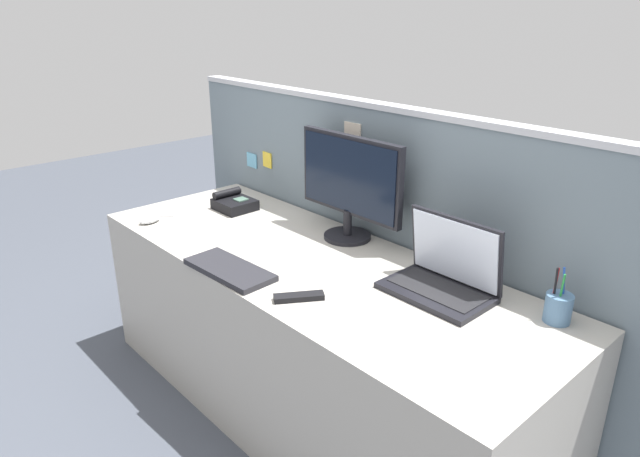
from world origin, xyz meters
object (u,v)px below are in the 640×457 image
desktop_monitor (350,182)px  tv_remote (299,297)px  cell_phone_white_slab (170,211)px  laptop (444,273)px  pen_cup (558,307)px  computer_mouse_right_hand (150,220)px  keyboard_main (230,270)px  desk_phone (234,203)px

desktop_monitor → tv_remote: 0.63m
cell_phone_white_slab → desktop_monitor: bearing=-21.7°
desktop_monitor → cell_phone_white_slab: bearing=-152.8°
laptop → pen_cup: size_ratio=1.99×
computer_mouse_right_hand → tv_remote: bearing=-3.4°
laptop → computer_mouse_right_hand: bearing=-161.3°
desktop_monitor → pen_cup: (0.93, -0.01, -0.20)m
pen_cup → cell_phone_white_slab: (-1.72, -0.40, -0.04)m
desktop_monitor → laptop: desktop_monitor is taller
computer_mouse_right_hand → pen_cup: (1.66, 0.54, 0.03)m
laptop → tv_remote: (-0.29, -0.41, -0.06)m
desktop_monitor → laptop: (0.57, -0.11, -0.18)m
computer_mouse_right_hand → tv_remote: (1.01, 0.03, -0.01)m
cell_phone_white_slab → computer_mouse_right_hand: bearing=-113.1°
keyboard_main → desktop_monitor: bearing=81.1°
desktop_monitor → keyboard_main: 0.62m
desktop_monitor → tv_remote: size_ratio=3.18×
pen_cup → tv_remote: bearing=-142.2°
desktop_monitor → keyboard_main: size_ratio=1.46×
laptop → desk_phone: size_ratio=2.00×
cell_phone_white_slab → tv_remote: size_ratio=0.79×
desk_phone → keyboard_main: bearing=-35.8°
laptop → desk_phone: (-1.20, -0.05, -0.04)m
desk_phone → cell_phone_white_slab: size_ratio=1.35×
desk_phone → computer_mouse_right_hand: bearing=-104.7°
keyboard_main → tv_remote: size_ratio=2.18×
keyboard_main → pen_cup: size_ratio=2.02×
desktop_monitor → keyboard_main: desktop_monitor is taller
keyboard_main → computer_mouse_right_hand: computer_mouse_right_hand is taller
desktop_monitor → cell_phone_white_slab: 0.93m
tv_remote → computer_mouse_right_hand: bearing=-145.5°
keyboard_main → tv_remote: (0.33, 0.05, -0.00)m
pen_cup → laptop: bearing=-164.9°
desktop_monitor → tv_remote: bearing=-61.7°
desk_phone → keyboard_main: size_ratio=0.49×
computer_mouse_right_hand → pen_cup: size_ratio=0.55×
desktop_monitor → keyboard_main: bearing=-95.9°
laptop → cell_phone_white_slab: (-1.36, -0.30, -0.07)m
laptop → pen_cup: (0.36, 0.10, -0.02)m
laptop → computer_mouse_right_hand: (-1.30, -0.44, -0.05)m
desktop_monitor → laptop: bearing=-10.6°
desktop_monitor → cell_phone_white_slab: (-0.80, -0.41, -0.24)m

